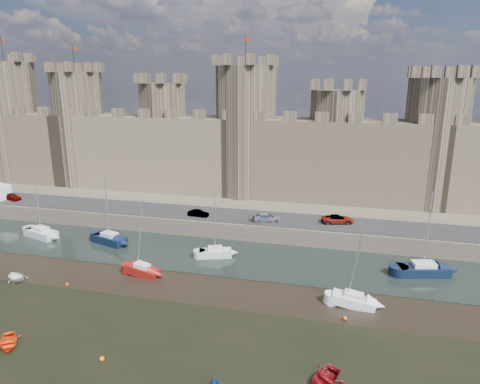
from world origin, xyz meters
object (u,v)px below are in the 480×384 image
Objects in this scene: car_2 at (267,218)px; sailboat_1 at (110,239)px; car_3 at (338,219)px; dinghy_0 at (8,343)px; car_1 at (198,213)px; sailboat_0 at (41,233)px; sailboat_5 at (354,300)px; car_0 at (12,197)px; sailboat_3 at (423,269)px; sailboat_4 at (142,270)px; sailboat_2 at (215,252)px.

sailboat_1 is (-21.74, -8.21, -2.30)m from car_2.
dinghy_0 is at bearing 126.62° from car_3.
car_1 is 10.83m from car_2.
car_3 is at bearing -80.77° from car_1.
sailboat_0 is at bearing 82.71° from dinghy_0.
sailboat_0 is at bearing 171.69° from sailboat_5.
car_2 is 0.41× the size of sailboat_1.
car_0 is at bearing 90.45° from dinghy_0.
sailboat_5 is at bearing -145.07° from sailboat_3.
car_3 is 44.45m from dinghy_0.
sailboat_1 is at bearing 93.13° from car_3.
car_1 is 29.36m from sailboat_5.
sailboat_3 is 34.47m from sailboat_4.
sailboat_4 is (-33.48, -8.23, -0.09)m from sailboat_3.
sailboat_5 reaches higher than car_0.
sailboat_3 reaches higher than car_0.
sailboat_5 reaches higher than car_2.
car_3 is at bearing 15.47° from sailboat_2.
car_0 is 0.41× the size of sailboat_2.
car_3 is at bearing 99.92° from sailboat_5.
sailboat_0 is (-33.20, -8.39, -2.33)m from car_2.
car_1 is at bearing 146.57° from sailboat_5.
sailboat_0 is at bearing -161.88° from sailboat_1.
car_2 is (45.94, -0.64, -0.01)m from car_0.
sailboat_1 is 1.14× the size of sailboat_2.
car_2 is at bearing -84.77° from car_1.
car_1 is at bearing 53.27° from sailboat_1.
car_0 is at bearing 77.03° from car_3.
sailboat_4 is 3.20× the size of dinghy_0.
car_1 is at bearing 38.06° from dinghy_0.
sailboat_5 reaches higher than sailboat_2.
sailboat_3 is (31.83, -7.93, -2.23)m from car_1.
sailboat_0 is (12.74, -9.02, -2.34)m from car_0.
sailboat_3 is 1.09× the size of sailboat_4.
car_0 is at bearing 161.57° from sailboat_0.
dinghy_0 is (-30.36, -14.83, -0.40)m from sailboat_5.
sailboat_4 reaches higher than car_2.
car_0 is at bearing 161.26° from sailboat_4.
sailboat_5 reaches higher than dinghy_0.
car_1 is at bearing 81.35° from car_3.
car_0 is at bearing 158.57° from sailboat_3.
sailboat_1 is 35.68m from sailboat_5.
sailboat_2 is 19.99m from sailboat_5.
sailboat_0 is 54.20m from sailboat_3.
car_3 is 0.51× the size of sailboat_2.
car_3 is 19.79m from sailboat_5.
sailboat_0 reaches higher than car_2.
sailboat_4 is (33.46, -17.07, -2.42)m from car_0.
sailboat_0 is 46.79m from sailboat_5.
car_2 is 1.42× the size of dinghy_0.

